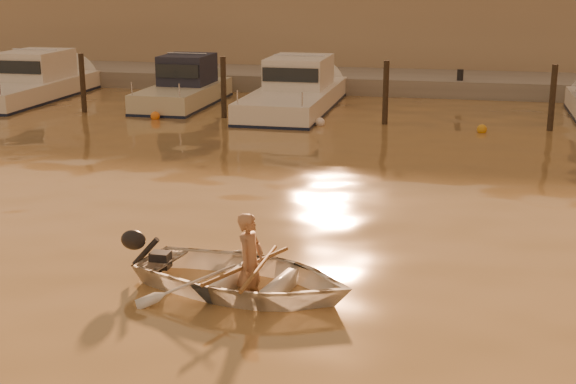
% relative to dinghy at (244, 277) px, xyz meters
% --- Properties ---
extents(ground_plane, '(160.00, 160.00, 0.00)m').
position_rel_dinghy_xyz_m(ground_plane, '(0.82, 0.44, -0.23)').
color(ground_plane, olive).
rests_on(ground_plane, ground).
extents(dinghy, '(3.84, 3.07, 0.71)m').
position_rel_dinghy_xyz_m(dinghy, '(0.00, 0.00, 0.00)').
color(dinghy, silver).
rests_on(dinghy, ground_plane).
extents(person, '(0.47, 0.62, 1.54)m').
position_rel_dinghy_xyz_m(person, '(0.10, -0.02, 0.24)').
color(person, '#A37451').
rests_on(person, dinghy).
extents(outboard_motor, '(0.96, 0.57, 0.70)m').
position_rel_dinghy_xyz_m(outboard_motor, '(-1.47, 0.30, 0.05)').
color(outboard_motor, black).
rests_on(outboard_motor, dinghy).
extents(oar_port, '(0.08, 2.10, 0.13)m').
position_rel_dinghy_xyz_m(oar_port, '(0.25, -0.05, 0.19)').
color(oar_port, brown).
rests_on(oar_port, dinghy).
extents(oar_starboard, '(0.82, 1.98, 0.13)m').
position_rel_dinghy_xyz_m(oar_starboard, '(0.05, -0.01, 0.19)').
color(oar_starboard, brown).
rests_on(oar_starboard, dinghy).
extents(moored_boat_0, '(2.55, 8.00, 1.75)m').
position_rel_dinghy_xyz_m(moored_boat_0, '(-13.06, 16.44, 0.39)').
color(moored_boat_0, silver).
rests_on(moored_boat_0, ground_plane).
extents(moored_boat_1, '(2.08, 6.23, 1.75)m').
position_rel_dinghy_xyz_m(moored_boat_1, '(-6.89, 16.44, 0.39)').
color(moored_boat_1, beige).
rests_on(moored_boat_1, ground_plane).
extents(moored_boat_2, '(2.54, 8.43, 1.75)m').
position_rel_dinghy_xyz_m(moored_boat_2, '(-2.77, 16.44, 0.39)').
color(moored_boat_2, white).
rests_on(moored_boat_2, ground_plane).
extents(piling_0, '(0.18, 0.18, 2.20)m').
position_rel_dinghy_xyz_m(piling_0, '(-9.68, 14.24, 0.67)').
color(piling_0, '#2D2319').
rests_on(piling_0, ground_plane).
extents(piling_1, '(0.18, 0.18, 2.20)m').
position_rel_dinghy_xyz_m(piling_1, '(-4.68, 14.24, 0.67)').
color(piling_1, '#2D2319').
rests_on(piling_1, ground_plane).
extents(piling_2, '(0.18, 0.18, 2.20)m').
position_rel_dinghy_xyz_m(piling_2, '(0.62, 14.24, 0.67)').
color(piling_2, '#2D2319').
rests_on(piling_2, ground_plane).
extents(piling_3, '(0.18, 0.18, 2.20)m').
position_rel_dinghy_xyz_m(piling_3, '(5.62, 14.24, 0.67)').
color(piling_3, '#2D2319').
rests_on(piling_3, ground_plane).
extents(fender_a, '(0.30, 0.30, 0.30)m').
position_rel_dinghy_xyz_m(fender_a, '(-12.14, 13.43, -0.13)').
color(fender_a, silver).
rests_on(fender_a, ground_plane).
extents(fender_b, '(0.30, 0.30, 0.30)m').
position_rel_dinghy_xyz_m(fender_b, '(-6.80, 13.50, -0.13)').
color(fender_b, orange).
rests_on(fender_b, ground_plane).
extents(fender_c, '(0.30, 0.30, 0.30)m').
position_rel_dinghy_xyz_m(fender_c, '(-1.34, 13.57, -0.13)').
color(fender_c, white).
rests_on(fender_c, ground_plane).
extents(fender_d, '(0.30, 0.30, 0.30)m').
position_rel_dinghy_xyz_m(fender_d, '(3.61, 13.48, -0.13)').
color(fender_d, orange).
rests_on(fender_d, ground_plane).
extents(quay, '(52.00, 4.00, 1.00)m').
position_rel_dinghy_xyz_m(quay, '(0.82, 21.94, -0.08)').
color(quay, gray).
rests_on(quay, ground_plane).
extents(waterfront_building, '(46.00, 7.00, 4.80)m').
position_rel_dinghy_xyz_m(waterfront_building, '(0.82, 27.44, 2.17)').
color(waterfront_building, '#9E8466').
rests_on(waterfront_building, quay).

